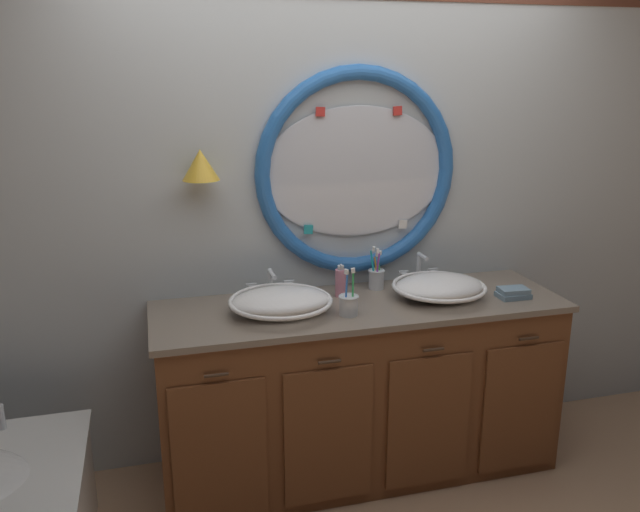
# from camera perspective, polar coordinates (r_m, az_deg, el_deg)

# --- Properties ---
(ground_plane) EXTENTS (14.00, 14.00, 0.00)m
(ground_plane) POSITION_cam_1_polar(r_m,az_deg,el_deg) (3.30, 3.96, -20.39)
(ground_plane) COLOR tan
(back_wall_assembly) EXTENTS (6.40, 0.26, 2.60)m
(back_wall_assembly) POSITION_cam_1_polar(r_m,az_deg,el_deg) (3.28, 1.16, 4.72)
(back_wall_assembly) COLOR silver
(back_wall_assembly) RESTS_ON ground_plane
(vanity_counter) EXTENTS (1.97, 0.64, 0.89)m
(vanity_counter) POSITION_cam_1_polar(r_m,az_deg,el_deg) (3.28, 3.44, -11.45)
(vanity_counter) COLOR brown
(vanity_counter) RESTS_ON ground_plane
(sink_basin_left) EXTENTS (0.48, 0.48, 0.11)m
(sink_basin_left) POSITION_cam_1_polar(r_m,az_deg,el_deg) (2.96, -3.49, -3.98)
(sink_basin_left) COLOR white
(sink_basin_left) RESTS_ON vanity_counter
(sink_basin_right) EXTENTS (0.46, 0.46, 0.11)m
(sink_basin_right) POSITION_cam_1_polar(r_m,az_deg,el_deg) (3.20, 10.43, -2.67)
(sink_basin_right) COLOR white
(sink_basin_right) RESTS_ON vanity_counter
(faucet_set_left) EXTENTS (0.24, 0.14, 0.14)m
(faucet_set_left) POSITION_cam_1_polar(r_m,az_deg,el_deg) (3.18, -4.37, -2.56)
(faucet_set_left) COLOR silver
(faucet_set_left) RESTS_ON vanity_counter
(faucet_set_right) EXTENTS (0.22, 0.12, 0.17)m
(faucet_set_right) POSITION_cam_1_polar(r_m,az_deg,el_deg) (3.41, 8.70, -1.33)
(faucet_set_right) COLOR silver
(faucet_set_right) RESTS_ON vanity_counter
(toothbrush_holder_left) EXTENTS (0.09, 0.09, 0.22)m
(toothbrush_holder_left) POSITION_cam_1_polar(r_m,az_deg,el_deg) (2.94, 2.54, -4.24)
(toothbrush_holder_left) COLOR silver
(toothbrush_holder_left) RESTS_ON vanity_counter
(toothbrush_holder_right) EXTENTS (0.08, 0.08, 0.22)m
(toothbrush_holder_right) POSITION_cam_1_polar(r_m,az_deg,el_deg) (3.29, 4.99, -1.88)
(toothbrush_holder_right) COLOR silver
(toothbrush_holder_right) RESTS_ON vanity_counter
(soap_dispenser) EXTENTS (0.05, 0.06, 0.17)m
(soap_dispenser) POSITION_cam_1_polar(r_m,az_deg,el_deg) (3.17, 1.83, -2.30)
(soap_dispenser) COLOR pink
(soap_dispenser) RESTS_ON vanity_counter
(folded_hand_towel) EXTENTS (0.15, 0.10, 0.05)m
(folded_hand_towel) POSITION_cam_1_polar(r_m,az_deg,el_deg) (3.30, 16.65, -3.14)
(folded_hand_towel) COLOR #7593A8
(folded_hand_towel) RESTS_ON vanity_counter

